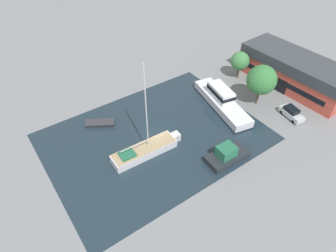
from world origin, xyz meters
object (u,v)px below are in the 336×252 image
at_px(motor_cruiser, 221,100).
at_px(cabin_boat, 227,155).
at_px(parked_car, 291,113).
at_px(quay_tree_near_building, 240,61).
at_px(warehouse_building, 295,72).
at_px(small_dinghy, 100,123).
at_px(quay_tree_by_water, 262,80).
at_px(sailboat_moored, 145,150).

xyz_separation_m(motor_cruiser, cabin_boat, (9.59, -7.81, -0.34)).
bearing_deg(parked_car, quay_tree_near_building, -86.74).
bearing_deg(warehouse_building, small_dinghy, -109.43).
distance_m(quay_tree_by_water, parked_car, 7.27).
bearing_deg(small_dinghy, parked_car, 89.54).
distance_m(sailboat_moored, cabin_boat, 11.59).
bearing_deg(cabin_boat, small_dinghy, -144.40).
bearing_deg(warehouse_building, sailboat_moored, -94.09).
distance_m(parked_car, motor_cruiser, 11.52).
bearing_deg(sailboat_moored, warehouse_building, 90.65).
relative_size(quay_tree_near_building, motor_cruiser, 0.38).
height_order(quay_tree_near_building, sailboat_moored, sailboat_moored).
height_order(small_dinghy, cabin_boat, cabin_boat).
xyz_separation_m(parked_car, small_dinghy, (-16.40, -26.59, -0.58)).
distance_m(parked_car, small_dinghy, 31.25).
height_order(quay_tree_by_water, parked_car, quay_tree_by_water).
bearing_deg(quay_tree_by_water, sailboat_moored, -92.53).
xyz_separation_m(warehouse_building, small_dinghy, (-10.45, -34.52, -2.63)).
distance_m(motor_cruiser, small_dinghy, 20.64).
xyz_separation_m(quay_tree_near_building, small_dinghy, (-2.72, -28.02, -3.33)).
bearing_deg(quay_tree_near_building, sailboat_moored, -74.83).
height_order(motor_cruiser, cabin_boat, motor_cruiser).
xyz_separation_m(quay_tree_by_water, cabin_boat, (6.59, -13.38, -3.93)).
bearing_deg(quay_tree_by_water, parked_car, 17.67).
relative_size(parked_car, small_dinghy, 0.96).
height_order(quay_tree_by_water, cabin_boat, quay_tree_by_water).
distance_m(quay_tree_by_water, cabin_boat, 15.42).
bearing_deg(parked_car, warehouse_building, -133.87).
xyz_separation_m(quay_tree_near_building, parked_car, (13.69, -1.43, -2.75)).
bearing_deg(warehouse_building, motor_cruiser, -103.12).
bearing_deg(motor_cruiser, warehouse_building, 1.12).
bearing_deg(quay_tree_near_building, quay_tree_by_water, -22.62).
bearing_deg(warehouse_building, cabin_boat, -76.37).
bearing_deg(sailboat_moored, parked_car, 76.35).
distance_m(quay_tree_by_water, small_dinghy, 27.29).
height_order(parked_car, sailboat_moored, sailboat_moored).
relative_size(parked_car, sailboat_moored, 0.31).
xyz_separation_m(sailboat_moored, small_dinghy, (-9.61, -2.59, -0.46)).
xyz_separation_m(sailboat_moored, motor_cruiser, (-2.02, 16.58, 0.49)).
distance_m(sailboat_moored, small_dinghy, 9.97).
bearing_deg(sailboat_moored, motor_cruiser, 99.09).
relative_size(quay_tree_by_water, cabin_boat, 1.15).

